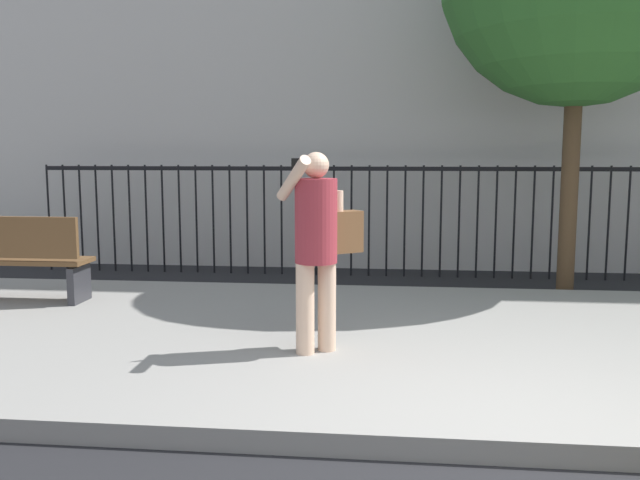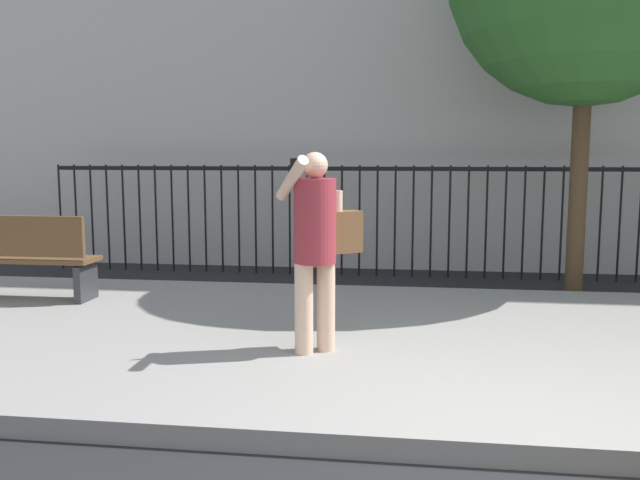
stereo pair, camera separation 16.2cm
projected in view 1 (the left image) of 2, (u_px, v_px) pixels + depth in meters
ground_plane at (538, 468)px, 3.73m from camera, size 60.00×60.00×0.00m
sidewalk at (484, 345)px, 5.89m from camera, size 28.00×4.40×0.15m
iron_fence at (450, 206)px, 9.42m from camera, size 12.03×0.04×1.60m
pedestrian_on_phone at (319, 238)px, 5.33m from camera, size 0.71×0.63×1.62m
street_bench at (13, 257)px, 7.20m from camera, size 1.60×0.45×0.95m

